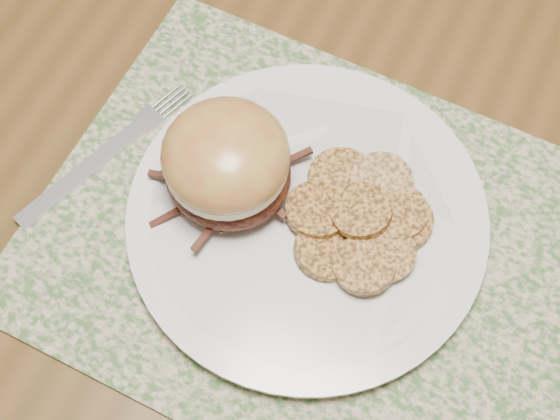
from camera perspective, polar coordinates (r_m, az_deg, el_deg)
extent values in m
plane|color=#512F1B|center=(1.39, -6.41, -5.89)|extent=(3.50, 3.50, 0.00)
cube|color=brown|center=(0.75, -12.20, 12.83)|extent=(1.50, 0.90, 0.04)
cube|color=#3F6232|center=(0.60, 3.77, -2.97)|extent=(0.45, 0.33, 0.00)
cylinder|color=silver|center=(0.60, 1.99, -0.63)|extent=(0.26, 0.26, 0.02)
ellipsoid|color=black|center=(0.59, -3.84, 2.74)|extent=(0.12, 0.11, 0.04)
cylinder|color=beige|center=(0.57, -3.96, 3.59)|extent=(0.11, 0.11, 0.01)
ellipsoid|color=olive|center=(0.56, -4.02, 4.07)|extent=(0.11, 0.11, 0.05)
cylinder|color=#B27434|center=(0.60, 4.50, 2.31)|extent=(0.07, 0.07, 0.01)
cylinder|color=#B27434|center=(0.60, 7.42, 1.96)|extent=(0.07, 0.07, 0.02)
cylinder|color=#B27434|center=(0.59, 8.68, -0.73)|extent=(0.05, 0.05, 0.01)
cylinder|color=#B27434|center=(0.58, 2.73, -0.03)|extent=(0.07, 0.07, 0.02)
cylinder|color=#B27434|center=(0.58, 5.97, -0.08)|extent=(0.07, 0.06, 0.02)
cylinder|color=#B27434|center=(0.57, 7.74, -3.12)|extent=(0.05, 0.05, 0.01)
cylinder|color=#B27434|center=(0.58, 3.51, -2.87)|extent=(0.07, 0.07, 0.02)
cylinder|color=#B27434|center=(0.57, 6.20, -4.01)|extent=(0.07, 0.07, 0.02)
cylinder|color=#B27434|center=(0.59, 8.46, -0.12)|extent=(0.07, 0.07, 0.01)
cube|color=silver|center=(0.64, -14.33, 2.56)|extent=(0.05, 0.12, 0.00)
cube|color=silver|center=(0.66, -9.58, 6.54)|extent=(0.03, 0.02, 0.00)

